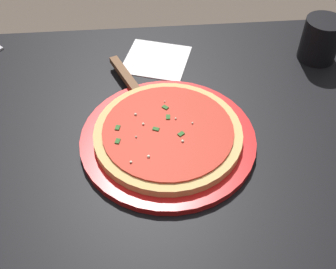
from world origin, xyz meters
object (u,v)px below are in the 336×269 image
Objects in this scene: pizza at (168,133)px; cup_tall_drink at (320,40)px; serving_plate at (168,139)px; pizza_server at (133,86)px; napkin_folded_right at (156,60)px.

pizza is 2.82× the size of cup_tall_drink.
pizza reaches higher than serving_plate.
pizza_server reaches higher than napkin_folded_right.
cup_tall_drink is (0.37, 0.24, 0.03)m from pizza.
pizza is 1.96× the size of napkin_folded_right.
pizza is (-0.00, 0.00, 0.02)m from serving_plate.
pizza is 0.16m from pizza_server.
serving_plate is 3.37× the size of cup_tall_drink.
pizza_server is (-0.06, 0.15, 0.01)m from serving_plate.
serving_plate is at bearing -147.02° from cup_tall_drink.
pizza_server is (-0.06, 0.15, -0.00)m from pizza.
pizza is at bearing -88.89° from napkin_folded_right.
cup_tall_drink is (0.43, 0.09, 0.03)m from pizza_server.
cup_tall_drink is at bearing -3.40° from napkin_folded_right.
pizza_server reaches higher than serving_plate.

